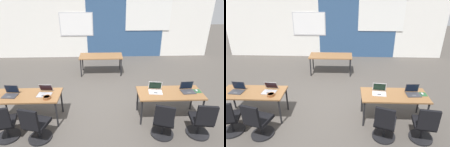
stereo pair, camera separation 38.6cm
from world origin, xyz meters
The scene contains 16 objects.
ground_plane centered at (0.00, 0.00, 0.00)m, with size 24.00×24.00×0.00m.
back_wall_assembly centered at (0.04, 4.20, 1.41)m, with size 10.00×0.27×2.80m.
desk_near_left centered at (-1.75, -0.60, 0.66)m, with size 1.60×0.70×0.72m.
desk_near_right centered at (1.75, -0.60, 0.66)m, with size 1.60×0.70×0.72m.
desk_far_center centered at (0.00, 2.20, 0.66)m, with size 1.60×0.70×0.72m.
laptop_near_right_inner centered at (1.39, -0.54, 0.77)m, with size 0.36×0.31×0.23m.
chair_near_right_inner centered at (1.42, -1.33, 0.38)m, with size 0.56×0.61×0.92m.
laptop_near_left_end centered at (-2.13, -0.59, 0.77)m, with size 0.35×0.29×0.24m.
chair_near_left_end centered at (-2.04, -1.30, 0.38)m, with size 0.53×0.58×0.92m.
laptop_near_right_end centered at (2.20, -0.56, 0.77)m, with size 0.35×0.29×0.24m.
mousepad_near_right_end centered at (2.43, -0.56, 0.72)m, with size 0.22×0.19×0.00m.
mouse_near_right_end centered at (2.43, -0.56, 0.74)m, with size 0.06×0.10×0.03m.
chair_near_right_end centered at (2.26, -1.35, 0.38)m, with size 0.52×0.57×0.92m.
laptop_near_left_inner centered at (-1.32, -0.56, 0.77)m, with size 0.35×0.34×0.22m.
chair_near_left_inner centered at (-1.34, -1.36, 0.38)m, with size 0.54×0.59×0.92m.
snack_bowl centered at (-1.22, -0.78, 0.76)m, with size 0.18×0.18×0.06m.
Camera 1 is at (0.16, -4.73, 3.16)m, focal length 31.21 mm.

